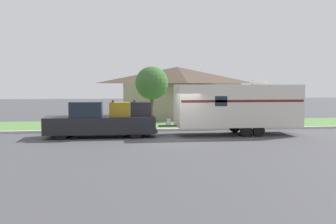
# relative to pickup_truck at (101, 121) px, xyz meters

# --- Properties ---
(ground_plane) EXTENTS (120.00, 120.00, 0.00)m
(ground_plane) POSITION_rel_pickup_truck_xyz_m (4.28, -1.39, -0.93)
(ground_plane) COLOR #47474C
(curb_strip) EXTENTS (80.00, 0.30, 0.14)m
(curb_strip) POSITION_rel_pickup_truck_xyz_m (4.28, 2.36, -0.86)
(curb_strip) COLOR beige
(curb_strip) RESTS_ON ground_plane
(lawn_strip) EXTENTS (80.00, 7.00, 0.03)m
(lawn_strip) POSITION_rel_pickup_truck_xyz_m (4.28, 6.01, -0.91)
(lawn_strip) COLOR #568442
(lawn_strip) RESTS_ON ground_plane
(house_across_street) EXTENTS (10.86, 7.76, 4.66)m
(house_across_street) POSITION_rel_pickup_truck_xyz_m (6.47, 13.31, 1.48)
(house_across_street) COLOR gray
(house_across_street) RESTS_ON ground_plane
(pickup_truck) EXTENTS (6.28, 1.99, 2.11)m
(pickup_truck) POSITION_rel_pickup_truck_xyz_m (0.00, 0.00, 0.00)
(pickup_truck) COLOR black
(pickup_truck) RESTS_ON ground_plane
(travel_trailer) EXTENTS (8.39, 2.45, 3.27)m
(travel_trailer) POSITION_rel_pickup_truck_xyz_m (8.03, -0.00, 0.83)
(travel_trailer) COLOR black
(travel_trailer) RESTS_ON ground_plane
(mailbox) EXTENTS (0.48, 0.20, 1.34)m
(mailbox) POSITION_rel_pickup_truck_xyz_m (10.32, 2.94, 0.10)
(mailbox) COLOR brown
(mailbox) RESTS_ON ground_plane
(tree_in_yard) EXTENTS (2.31, 2.31, 4.26)m
(tree_in_yard) POSITION_rel_pickup_truck_xyz_m (3.30, 4.43, 2.16)
(tree_in_yard) COLOR brown
(tree_in_yard) RESTS_ON ground_plane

